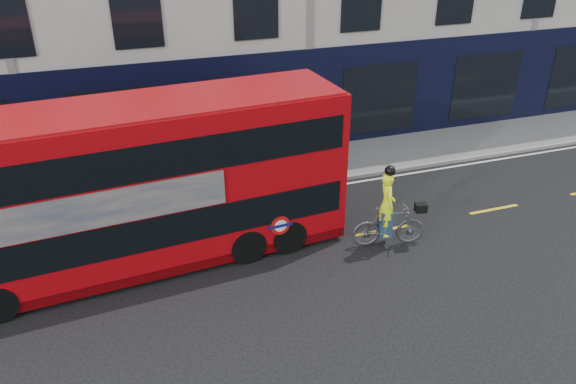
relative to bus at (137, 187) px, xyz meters
name	(u,v)px	position (x,y,z in m)	size (l,w,h in m)	color
ground	(407,257)	(6.94, -2.20, -2.31)	(120.00, 120.00, 0.00)	black
pavement	(321,163)	(6.94, 4.30, -2.25)	(60.00, 3.00, 0.12)	slate
kerb	(337,179)	(6.94, 2.80, -2.24)	(60.00, 0.12, 0.13)	gray
road_edge_line	(340,185)	(6.94, 2.50, -2.31)	(58.00, 0.10, 0.01)	silver
lane_dashes	(383,230)	(6.94, -0.70, -2.31)	(58.00, 0.12, 0.01)	gold
bus	(137,187)	(0.00, 0.00, 0.00)	(11.33, 3.38, 4.51)	#AA060C
cyclist	(388,219)	(6.67, -1.42, -1.47)	(2.19, 1.02, 2.53)	#4D5052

